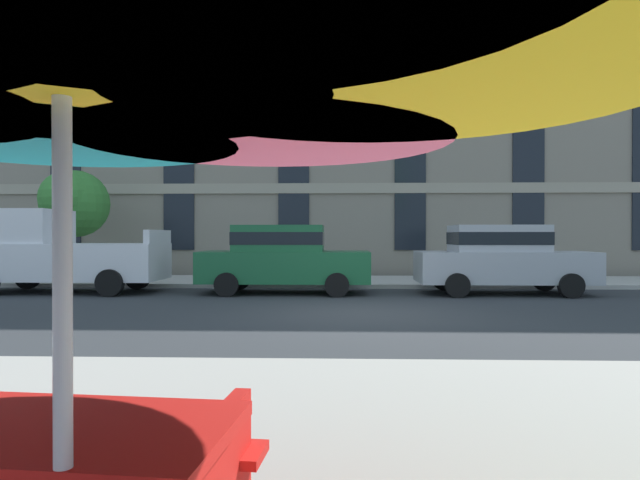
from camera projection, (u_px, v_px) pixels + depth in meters
The scene contains 8 objects.
ground_plane at pixel (362, 313), 10.70m from camera, with size 120.00×120.00×0.00m, color #2D3033.
sidewalk_far at pixel (353, 281), 17.50m from camera, with size 56.00×3.60×0.12m, color #B2ADA3.
apartment_building at pixel (349, 130), 25.63m from camera, with size 41.41×12.08×12.80m.
pickup_white at pixel (57, 254), 14.67m from camera, with size 5.10×2.12×2.20m.
sedan_green at pixel (283, 257), 14.46m from camera, with size 4.40×1.98×1.78m.
sedan_silver at pixel (501, 257), 14.26m from camera, with size 4.40×1.98×1.78m.
street_tree_left at pixel (73, 202), 17.73m from camera, with size 2.16×2.28×3.62m.
patio_umbrella at pixel (62, 33), 1.74m from camera, with size 3.84×3.56×2.41m.
Camera 1 is at (-0.45, -10.71, 1.50)m, focal length 31.04 mm.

